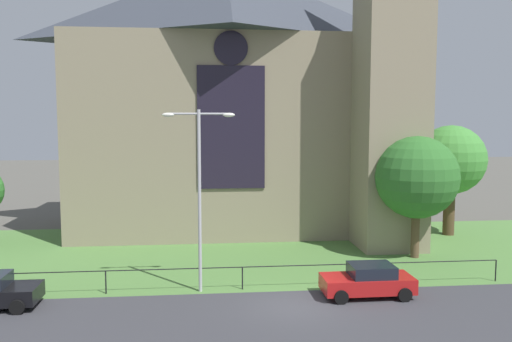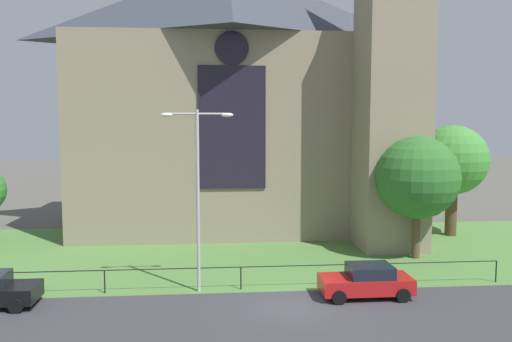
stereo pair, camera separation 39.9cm
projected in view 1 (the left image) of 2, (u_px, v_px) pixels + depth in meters
ground at (266, 250)px, 33.05m from camera, size 160.00×160.00×0.00m
road_asphalt at (301, 323)px, 21.16m from camera, size 120.00×8.00×0.01m
grass_verge at (270, 259)px, 31.07m from camera, size 120.00×20.00×0.01m
church_building at (237, 92)px, 39.41m from camera, size 23.20×16.20×26.00m
iron_railing at (242, 270)px, 25.33m from camera, size 25.92×0.07×1.13m
tree_right_near at (417, 178)px, 30.93m from camera, size 4.88×4.88×7.27m
tree_right_far at (451, 161)px, 37.12m from camera, size 4.88×4.88×7.84m
streetlamp_near at (199, 178)px, 24.59m from camera, size 3.37×0.26×8.67m
parked_car_red at (368, 281)px, 24.35m from camera, size 4.21×2.04×1.51m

